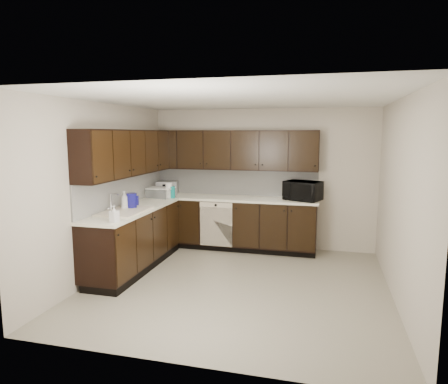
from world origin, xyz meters
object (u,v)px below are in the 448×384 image
(storage_bin, at_px, (161,193))
(sink, at_px, (124,216))
(microwave, at_px, (303,191))
(toaster_oven, at_px, (167,187))
(blue_pitcher, at_px, (132,201))

(storage_bin, bearing_deg, sink, -89.11)
(microwave, height_order, storage_bin, microwave)
(toaster_oven, bearing_deg, blue_pitcher, -101.40)
(sink, distance_m, storage_bin, 1.37)
(microwave, bearing_deg, blue_pitcher, -128.28)
(blue_pitcher, bearing_deg, toaster_oven, 73.74)
(sink, bearing_deg, toaster_oven, 92.20)
(storage_bin, distance_m, blue_pitcher, 1.10)
(sink, xyz_separation_m, blue_pitcher, (-0.01, 0.26, 0.18))
(storage_bin, xyz_separation_m, blue_pitcher, (0.01, -1.10, 0.03))
(sink, relative_size, blue_pitcher, 3.46)
(microwave, distance_m, blue_pitcher, 2.83)
(microwave, bearing_deg, sink, -123.82)
(sink, height_order, microwave, microwave)
(microwave, xyz_separation_m, blue_pitcher, (-2.44, -1.43, -0.04))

